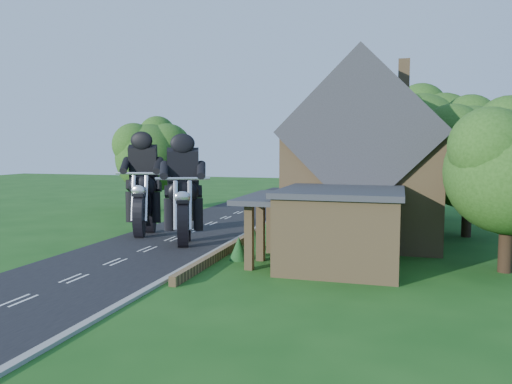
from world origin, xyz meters
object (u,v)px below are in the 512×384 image
(garden_wall, at_px, (255,233))
(house, at_px, (365,163))
(annex, at_px, (338,226))
(motorcycle_follow, at_px, (144,220))
(motorcycle_lead, at_px, (184,229))

(garden_wall, distance_m, house, 7.52)
(annex, relative_size, motorcycle_follow, 3.56)
(garden_wall, relative_size, annex, 3.12)
(house, height_order, motorcycle_lead, house)
(annex, xyz_separation_m, motorcycle_lead, (-8.53, 2.41, -0.87))
(garden_wall, height_order, motorcycle_follow, motorcycle_follow)
(garden_wall, relative_size, motorcycle_follow, 11.10)
(house, xyz_separation_m, annex, (-0.62, -6.80, -2.58))
(house, xyz_separation_m, motorcycle_lead, (-9.16, -4.39, -3.45))
(house, distance_m, annex, 7.30)
(motorcycle_lead, distance_m, motorcycle_follow, 3.97)
(annex, bearing_deg, motorcycle_lead, 164.20)
(garden_wall, bearing_deg, motorcycle_lead, -131.22)
(motorcycle_lead, bearing_deg, house, -175.60)
(motorcycle_lead, relative_size, motorcycle_follow, 0.97)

